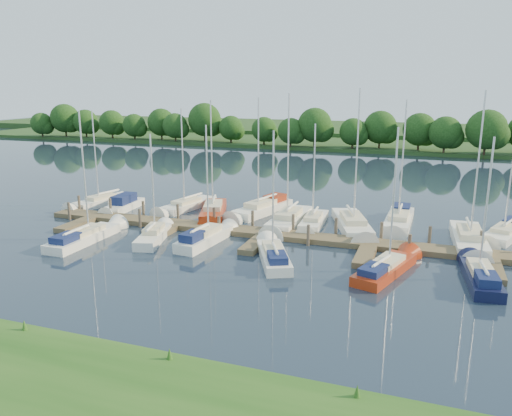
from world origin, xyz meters
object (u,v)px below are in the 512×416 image
(dock, at_px, (265,236))
(sailboat_s_2, at_px, (206,239))
(motorboat, at_px, (123,206))
(sailboat_n_5, at_px, (288,222))
(sailboat_n_0, at_px, (101,202))

(dock, height_order, sailboat_s_2, sailboat_s_2)
(motorboat, relative_size, sailboat_n_5, 0.51)
(sailboat_n_0, bearing_deg, dock, 178.31)
(sailboat_n_0, xyz_separation_m, sailboat_n_5, (19.57, -0.77, 0.01))
(dock, distance_m, sailboat_n_5, 4.36)
(dock, distance_m, sailboat_n_0, 19.58)
(motorboat, height_order, sailboat_s_2, sailboat_s_2)
(motorboat, bearing_deg, dock, 162.28)
(sailboat_n_0, height_order, sailboat_n_5, sailboat_n_5)
(sailboat_s_2, bearing_deg, sailboat_n_0, 158.85)
(sailboat_n_0, height_order, sailboat_s_2, sailboat_n_0)
(motorboat, bearing_deg, sailboat_n_5, 177.69)
(sailboat_n_5, xyz_separation_m, sailboat_s_2, (-4.47, -6.95, 0.06))
(motorboat, xyz_separation_m, sailboat_n_5, (16.31, 0.19, -0.09))
(dock, relative_size, sailboat_n_0, 4.15)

